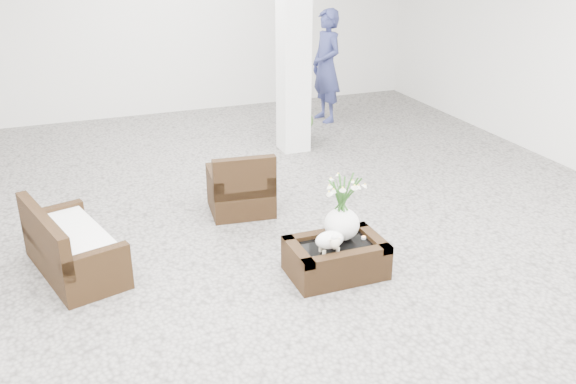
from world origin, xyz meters
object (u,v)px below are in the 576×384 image
object	(u,v)px
armchair	(240,181)
topiary	(294,92)
loveseat	(73,239)
coffee_table	(336,259)

from	to	relation	value
armchair	topiary	xyz separation A→B (m)	(1.52, 2.17, 0.42)
armchair	loveseat	xyz separation A→B (m)	(-1.90, -0.78, -0.04)
topiary	loveseat	bearing A→B (deg)	-139.31
armchair	loveseat	bearing A→B (deg)	28.36
coffee_table	loveseat	world-z (taller)	loveseat
coffee_table	armchair	size ratio (longest dim) A/B	1.19
coffee_table	topiary	bearing A→B (deg)	74.26
loveseat	topiary	bearing A→B (deg)	-65.05
coffee_table	loveseat	size ratio (longest dim) A/B	0.70
armchair	topiary	size ratio (longest dim) A/B	0.48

